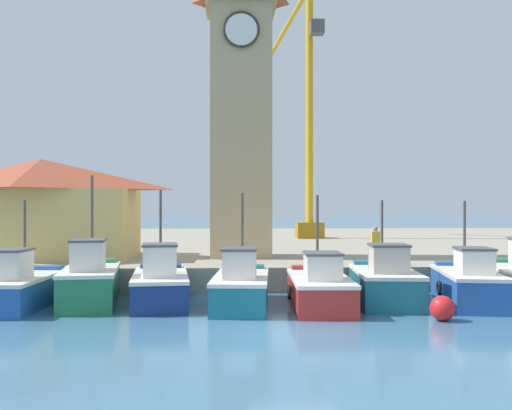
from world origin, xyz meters
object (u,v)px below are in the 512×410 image
(dock_worker_near_tower, at_px, (376,245))
(fishing_boat_mid_left, at_px, (241,286))
(fishing_boat_right_inner, at_px, (469,284))
(mooring_buoy, at_px, (442,308))
(fishing_boat_left_inner, at_px, (160,284))
(fishing_boat_mid_right, at_px, (385,282))
(port_crane_near, at_px, (308,141))
(clock_tower, at_px, (241,87))
(fishing_boat_center, at_px, (320,288))
(warehouse_left, at_px, (41,207))
(fishing_boat_left_outer, at_px, (90,281))
(fishing_boat_far_left, at_px, (17,287))

(dock_worker_near_tower, bearing_deg, fishing_boat_mid_left, -145.83)
(fishing_boat_right_inner, bearing_deg, fishing_boat_mid_left, -179.67)
(mooring_buoy, bearing_deg, fishing_boat_right_inner, 55.41)
(mooring_buoy, bearing_deg, dock_worker_near_tower, 93.35)
(fishing_boat_left_inner, xyz_separation_m, fishing_boat_mid_left, (2.83, -0.55, -0.02))
(fishing_boat_mid_right, relative_size, fishing_boat_right_inner, 0.97)
(fishing_boat_left_inner, xyz_separation_m, port_crane_near, (8.45, 24.16, 7.62))
(fishing_boat_left_inner, bearing_deg, clock_tower, 69.16)
(fishing_boat_center, height_order, warehouse_left, warehouse_left)
(fishing_boat_left_outer, bearing_deg, fishing_boat_far_left, -167.00)
(fishing_boat_left_outer, height_order, warehouse_left, warehouse_left)
(fishing_boat_mid_right, xyz_separation_m, clock_tower, (-4.95, 8.01, 8.45))
(fishing_boat_mid_left, distance_m, warehouse_left, 12.77)
(fishing_boat_mid_right, bearing_deg, port_crane_near, 88.78)
(warehouse_left, bearing_deg, fishing_boat_right_inner, -25.40)
(fishing_boat_right_inner, height_order, clock_tower, clock_tower)
(fishing_boat_far_left, height_order, fishing_boat_right_inner, fishing_boat_far_left)
(fishing_boat_mid_left, bearing_deg, mooring_buoy, -25.14)
(fishing_boat_right_inner, distance_m, clock_tower, 14.25)
(fishing_boat_center, height_order, fishing_boat_mid_right, fishing_boat_center)
(fishing_boat_left_inner, distance_m, mooring_buoy, 9.47)
(fishing_boat_mid_left, bearing_deg, warehouse_left, 138.45)
(mooring_buoy, bearing_deg, clock_tower, 117.60)
(fishing_boat_far_left, relative_size, warehouse_left, 0.54)
(fishing_boat_mid_left, relative_size, port_crane_near, 0.27)
(fishing_boat_mid_left, distance_m, mooring_buoy, 6.66)
(fishing_boat_left_outer, relative_size, port_crane_near, 0.26)
(fishing_boat_left_inner, distance_m, fishing_boat_center, 5.57)
(fishing_boat_far_left, relative_size, fishing_boat_center, 0.93)
(fishing_boat_center, relative_size, fishing_boat_right_inner, 1.05)
(fishing_boat_far_left, distance_m, fishing_boat_left_outer, 2.40)
(fishing_boat_mid_left, bearing_deg, fishing_boat_left_outer, 172.76)
(fishing_boat_center, distance_m, dock_worker_near_tower, 5.16)
(mooring_buoy, bearing_deg, fishing_boat_far_left, 167.77)
(fishing_boat_far_left, relative_size, mooring_buoy, 6.38)
(fishing_boat_mid_right, bearing_deg, fishing_boat_mid_left, -175.80)
(fishing_boat_left_inner, height_order, warehouse_left, warehouse_left)
(fishing_boat_left_outer, xyz_separation_m, fishing_boat_center, (7.97, -0.92, -0.14))
(fishing_boat_left_outer, xyz_separation_m, fishing_boat_right_inner, (13.28, -0.63, -0.08))
(fishing_boat_center, bearing_deg, fishing_boat_mid_left, 174.76)
(fishing_boat_left_outer, height_order, fishing_boat_mid_right, fishing_boat_left_outer)
(fishing_boat_mid_right, distance_m, dock_worker_near_tower, 3.65)
(warehouse_left, bearing_deg, fishing_boat_center, -35.34)
(fishing_boat_mid_left, distance_m, port_crane_near, 26.46)
(fishing_boat_left_inner, relative_size, fishing_boat_center, 0.94)
(fishing_boat_center, distance_m, fishing_boat_right_inner, 5.32)
(warehouse_left, bearing_deg, port_crane_near, 47.66)
(fishing_boat_left_inner, distance_m, fishing_boat_right_inner, 10.84)
(mooring_buoy, bearing_deg, fishing_boat_mid_left, 154.86)
(fishing_boat_right_inner, relative_size, port_crane_near, 0.26)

